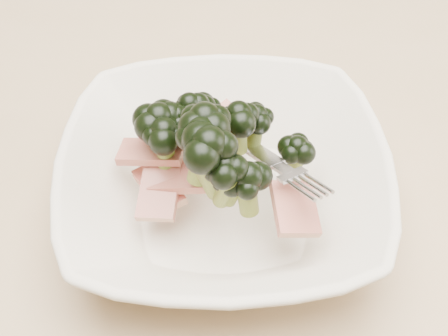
# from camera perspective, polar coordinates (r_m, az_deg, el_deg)

# --- Properties ---
(dining_table) EXTENTS (1.20, 0.80, 0.75)m
(dining_table) POSITION_cam_1_polar(r_m,az_deg,el_deg) (0.63, 2.11, -6.38)
(dining_table) COLOR tan
(dining_table) RESTS_ON ground
(broccoli_dish) EXTENTS (0.31, 0.31, 0.13)m
(broccoli_dish) POSITION_cam_1_polar(r_m,az_deg,el_deg) (0.50, -0.18, -0.86)
(broccoli_dish) COLOR beige
(broccoli_dish) RESTS_ON dining_table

